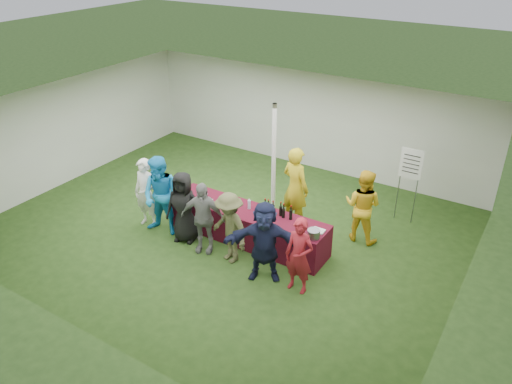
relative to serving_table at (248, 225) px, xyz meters
The scene contains 18 objects.
ground 0.80m from the serving_table, 165.62° to the left, with size 60.00×60.00×0.00m, color #284719.
tent 1.69m from the serving_table, 97.45° to the left, with size 10.00×10.00×10.00m.
serving_table is the anchor object (origin of this frame).
wine_bottles 0.81m from the serving_table, 13.60° to the left, with size 0.66×0.13×0.32m.
wine_glasses 1.05m from the serving_table, 164.02° to the right, with size 1.13×0.08×0.16m.
water_bottle 0.49m from the serving_table, 104.24° to the left, with size 0.07×0.07×0.23m.
bar_towel 1.67m from the serving_table, ahead, with size 0.25×0.18×0.03m, color white.
dump_bucket 1.73m from the serving_table, ahead, with size 0.25×0.25×0.18m, color slate.
wine_list_sign 3.82m from the serving_table, 45.17° to the left, with size 0.50×0.03×1.80m.
staff_pourer 1.36m from the serving_table, 63.86° to the left, with size 0.70×0.46×1.92m, color gold.
staff_back 2.48m from the serving_table, 33.51° to the left, with size 0.80×0.63×1.65m, color gold.
customer_0 2.42m from the serving_table, 163.89° to the right, with size 0.60×0.39×1.63m, color white.
customer_1 1.98m from the serving_table, 158.05° to the right, with size 0.88×0.69×1.82m, color #1A8ED1.
customer_2 1.44m from the serving_table, 150.18° to the right, with size 0.78×0.51×1.60m, color black.
customer_3 1.08m from the serving_table, 126.24° to the right, with size 0.93×0.39×1.59m, color slate.
customer_4 0.91m from the serving_table, 84.14° to the right, with size 0.99×0.57×1.54m, color #4E4F2E.
customer_5 1.41m from the serving_table, 43.71° to the right, with size 1.54×0.49×1.66m, color #171C3A.
customer_6 1.97m from the serving_table, 28.20° to the right, with size 0.56×0.36×1.52m, color maroon.
Camera 1 is at (5.68, -7.85, 6.06)m, focal length 35.00 mm.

